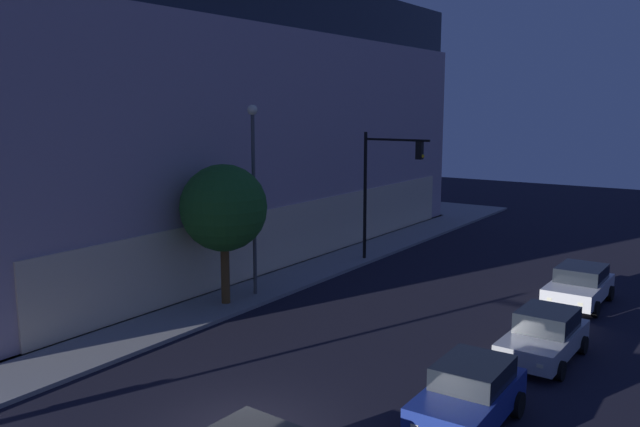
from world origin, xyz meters
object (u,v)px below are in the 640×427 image
(street_lamp_sidewalk, at_px, (254,178))
(car_silver, at_px, (544,335))
(modern_building, at_px, (159,121))
(traffic_light_far_corner, at_px, (383,177))
(sidewalk_tree, at_px, (224,208))
(car_blue, at_px, (469,394))
(car_white, at_px, (579,285))

(street_lamp_sidewalk, bearing_deg, car_silver, -90.35)
(modern_building, distance_m, traffic_light_far_corner, 14.68)
(sidewalk_tree, relative_size, car_silver, 1.34)
(street_lamp_sidewalk, distance_m, car_blue, 14.21)
(car_blue, height_order, car_silver, car_blue)
(traffic_light_far_corner, bearing_deg, sidewalk_tree, 170.64)
(sidewalk_tree, relative_size, car_blue, 1.41)
(traffic_light_far_corner, height_order, car_white, traffic_light_far_corner)
(modern_building, relative_size, traffic_light_far_corner, 5.30)
(modern_building, distance_m, street_lamp_sidewalk, 14.25)
(traffic_light_far_corner, xyz_separation_m, car_white, (-1.70, -10.45, -3.83))
(traffic_light_far_corner, bearing_deg, car_silver, -128.61)
(modern_building, bearing_deg, street_lamp_sidewalk, -116.13)
(traffic_light_far_corner, distance_m, sidewalk_tree, 10.55)
(modern_building, relative_size, sidewalk_tree, 6.19)
(modern_building, height_order, traffic_light_far_corner, modern_building)
(car_blue, relative_size, car_silver, 0.94)
(car_blue, bearing_deg, car_silver, -3.24)
(modern_building, xyz_separation_m, car_silver, (-6.28, -25.15, -6.59))
(modern_building, relative_size, car_silver, 8.27)
(street_lamp_sidewalk, xyz_separation_m, car_white, (6.96, -12.01, -4.46))
(car_white, bearing_deg, car_blue, -179.26)
(street_lamp_sidewalk, height_order, car_white, street_lamp_sidewalk)
(traffic_light_far_corner, bearing_deg, modern_building, 99.79)
(car_silver, relative_size, car_white, 0.99)
(modern_building, distance_m, car_white, 25.53)
(modern_building, xyz_separation_m, traffic_light_far_corner, (2.45, -14.21, -2.75))
(modern_building, distance_m, sidewalk_tree, 15.16)
(traffic_light_far_corner, relative_size, car_silver, 1.56)
(car_silver, bearing_deg, sidewalk_tree, 97.48)
(traffic_light_far_corner, distance_m, street_lamp_sidewalk, 8.82)
(traffic_light_far_corner, bearing_deg, car_blue, -143.81)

